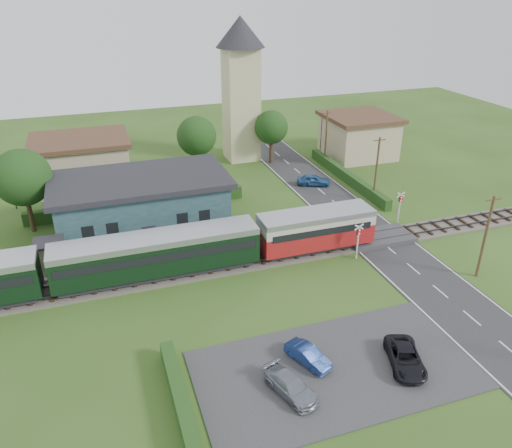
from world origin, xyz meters
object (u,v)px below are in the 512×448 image
object	(u,v)px
house_east	(359,135)
car_on_road	(313,180)
house_west	(82,161)
equipment_hut	(51,255)
car_park_dark	(405,358)
train	(116,260)
church_tower	(241,79)
car_park_silver	(291,386)
crossing_signal_near	(358,236)
station_building	(142,203)
crossing_signal_far	(400,203)
pedestrian_near	(209,234)
pedestrian_far	(92,253)
car_park_blue	(308,355)

from	to	relation	value
house_east	car_on_road	distance (m)	13.06
house_west	equipment_hut	bearing A→B (deg)	-98.62
house_west	car_park_dark	world-z (taller)	house_west
train	church_tower	world-z (taller)	church_tower
car_on_road	car_park_dark	world-z (taller)	car_on_road
car_on_road	car_park_silver	bearing A→B (deg)	176.36
house_west	crossing_signal_near	bearing A→B (deg)	-49.89
train	house_west	bearing A→B (deg)	94.55
station_building	crossing_signal_far	world-z (taller)	station_building
equipment_hut	pedestrian_near	distance (m)	13.06
train	crossing_signal_near	world-z (taller)	train
house_east	car_park_dark	world-z (taller)	house_east
car_on_road	pedestrian_far	distance (m)	27.04
station_building	pedestrian_near	distance (m)	7.54
house_west	pedestrian_near	size ratio (longest dim) A/B	6.42
house_east	pedestrian_far	distance (m)	39.66
crossing_signal_far	pedestrian_near	bearing A→B (deg)	176.38
train	car_park_dark	xyz separation A→B (m)	(15.90, -15.07, -1.53)
equipment_hut	pedestrian_far	size ratio (longest dim) A/B	1.30
church_tower	crossing_signal_near	size ratio (longest dim) A/B	5.37
equipment_hut	car_on_road	bearing A→B (deg)	21.17
station_building	car_park_blue	world-z (taller)	station_building
train	house_west	distance (m)	23.08
crossing_signal_near	car_on_road	size ratio (longest dim) A/B	0.88
house_west	pedestrian_far	bearing A→B (deg)	-89.63
house_east	car_park_blue	distance (m)	41.76
station_building	equipment_hut	bearing A→B (deg)	-144.08
pedestrian_far	station_building	bearing A→B (deg)	-40.15
station_building	car_park_silver	world-z (taller)	station_building
crossing_signal_far	equipment_hut	bearing A→B (deg)	178.54
church_tower	house_east	world-z (taller)	church_tower
pedestrian_near	equipment_hut	bearing A→B (deg)	-8.09
train	equipment_hut	bearing A→B (deg)	146.47
church_tower	pedestrian_near	size ratio (longest dim) A/B	10.46
church_tower	car_park_silver	distance (m)	43.21
crossing_signal_far	car_park_blue	bearing A→B (deg)	-137.04
car_park_silver	crossing_signal_near	bearing A→B (deg)	29.09
station_building	house_east	xyz separation A→B (m)	(30.00, 13.01, 0.10)
train	pedestrian_far	xyz separation A→B (m)	(-1.70, 3.15, -0.75)
equipment_hut	car_park_blue	bearing A→B (deg)	-46.69
car_on_road	pedestrian_far	xyz separation A→B (m)	(-24.76, -10.85, 0.74)
house_east	pedestrian_near	size ratio (longest dim) A/B	5.23
train	crossing_signal_far	bearing A→B (deg)	5.11
train	car_park_blue	size ratio (longest dim) A/B	13.50
pedestrian_near	car_on_road	bearing A→B (deg)	-154.62
car_park_dark	car_park_silver	bearing A→B (deg)	-161.80
car_park_blue	station_building	bearing A→B (deg)	85.27
crossing_signal_near	car_park_dark	xyz separation A→B (m)	(-3.67, -12.66, -1.49)
house_west	pedestrian_far	world-z (taller)	house_west
equipment_hut	station_building	xyz separation A→B (m)	(8.00, 5.79, 0.95)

